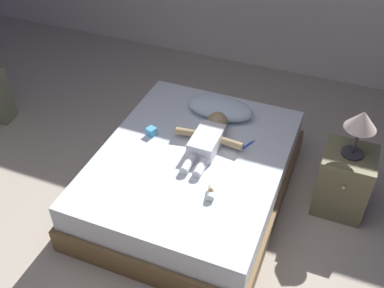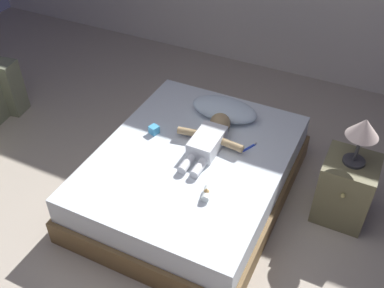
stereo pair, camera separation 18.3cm
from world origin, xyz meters
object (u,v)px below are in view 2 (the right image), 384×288
(pillow, at_px, (224,109))
(toy_block, at_px, (154,130))
(toothbrush, at_px, (250,147))
(nightstand, at_px, (345,189))
(lamp, at_px, (363,131))
(baby_bottle, at_px, (207,193))
(baby, at_px, (210,139))
(bed, at_px, (192,175))

(pillow, distance_m, toy_block, 0.60)
(toothbrush, bearing_deg, toy_block, -167.44)
(pillow, xyz_separation_m, toy_block, (-0.41, -0.44, -0.04))
(toothbrush, xyz_separation_m, nightstand, (0.73, 0.05, -0.16))
(lamp, bearing_deg, nightstand, -90.00)
(lamp, relative_size, baby_bottle, 3.01)
(baby_bottle, bearing_deg, toy_block, 146.11)
(toy_block, bearing_deg, pillow, 47.06)
(baby, relative_size, toothbrush, 4.97)
(toy_block, distance_m, baby_bottle, 0.78)
(pillow, bearing_deg, nightstand, -11.99)
(bed, relative_size, baby, 2.70)
(toy_block, bearing_deg, lamp, 8.26)
(baby, distance_m, baby_bottle, 0.53)
(toothbrush, xyz_separation_m, toy_block, (-0.74, -0.16, 0.02))
(bed, distance_m, pillow, 0.61)
(baby, bearing_deg, toy_block, -173.17)
(lamp, height_order, baby_bottle, lamp)
(toy_block, bearing_deg, baby_bottle, -33.89)
(toothbrush, bearing_deg, baby_bottle, -98.02)
(bed, relative_size, toothbrush, 13.44)
(toothbrush, bearing_deg, lamp, 3.83)
(lamp, bearing_deg, baby, -171.10)
(pillow, bearing_deg, bed, -93.13)
(baby, xyz_separation_m, toothbrush, (0.28, 0.11, -0.06))
(bed, height_order, nightstand, nightstand)
(baby, xyz_separation_m, baby_bottle, (0.20, -0.49, -0.04))
(pillow, distance_m, nightstand, 1.11)
(pillow, relative_size, baby, 0.85)
(toy_block, bearing_deg, nightstand, 8.26)
(baby, height_order, baby_bottle, baby)
(bed, height_order, toothbrush, toothbrush)
(baby, height_order, toothbrush, baby)
(bed, xyz_separation_m, baby, (0.07, 0.15, 0.28))
(bed, bearing_deg, baby, 64.05)
(nightstand, relative_size, lamp, 1.43)
(pillow, bearing_deg, toothbrush, -39.70)
(bed, distance_m, baby_bottle, 0.50)
(pillow, xyz_separation_m, lamp, (1.06, -0.22, 0.31))
(nightstand, distance_m, lamp, 0.54)
(baby, bearing_deg, toothbrush, 21.12)
(nightstand, height_order, lamp, lamp)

